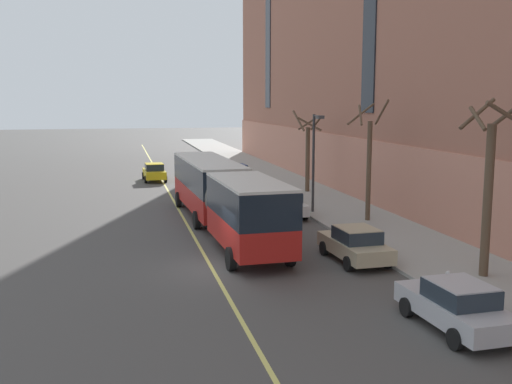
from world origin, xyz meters
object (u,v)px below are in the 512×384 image
Objects in this scene: parked_car_navy_0 at (236,173)px; parked_car_red_3 at (262,189)px; parked_car_champagne_4 at (355,244)px; street_lamp at (315,152)px; fire_hydrant at (448,281)px; parked_car_white_1 at (285,203)px; street_tree_far_downtown at (308,151)px; parked_car_silver_5 at (456,306)px; street_tree_mid_block at (489,185)px; taxi_cab at (154,172)px; street_tree_far_uptown at (369,161)px; city_bus at (221,193)px.

parked_car_navy_0 is 0.95× the size of parked_car_red_3.
parked_car_champagne_4 is 0.74× the size of street_lamp.
fire_hydrant is at bearing -71.67° from parked_car_champagne_4.
street_tree_far_downtown is at bearing 63.91° from parked_car_white_1.
street_tree_mid_block is (3.98, 4.54, 3.01)m from parked_car_silver_5.
street_tree_far_uptown is (10.96, -21.05, 2.77)m from taxi_cab.
parked_car_navy_0 and parked_car_champagne_4 have the same top height.
street_lamp reaches higher than parked_car_white_1.
parked_car_navy_0 is 6.27× the size of fire_hydrant.
city_bus is at bearing -116.00° from parked_car_red_3.
city_bus is 14.29m from street_tree_far_downtown.
parked_car_champagne_4 is 29.75m from taxi_cab.
street_tree_far_downtown is at bearing 81.73° from parked_car_silver_5.
city_bus is 4.19× the size of parked_car_navy_0.
city_bus is 9.13m from parked_car_champagne_4.
parked_car_red_3 is 7.14m from street_lamp.
street_tree_far_downtown is at bearing 90.04° from street_tree_mid_block.
fire_hydrant is (-0.10, -15.73, -3.42)m from street_lamp.
city_bus is 19.32m from parked_car_navy_0.
parked_car_red_3 is (-0.02, -9.56, 0.00)m from parked_car_navy_0.
fire_hydrant is (1.63, -4.90, -0.29)m from parked_car_champagne_4.
street_tree_far_downtown reaches higher than city_bus.
street_tree_far_downtown reaches higher than parked_car_silver_5.
parked_car_white_1 is at bearing 179.60° from street_lamp.
street_tree_far_uptown is (3.99, 15.99, 2.77)m from parked_car_silver_5.
parked_car_champagne_4 is at bearing -116.82° from street_tree_far_uptown.
street_tree_far_uptown reaches higher than city_bus.
parked_car_champagne_4 is 8.11m from parked_car_silver_5.
parked_car_silver_5 is at bearing -104.00° from street_tree_far_uptown.
parked_car_navy_0 is at bearing 102.33° from street_tree_far_uptown.
street_tree_far_uptown reaches higher than fire_hydrant.
parked_car_silver_5 is 6.26× the size of fire_hydrant.
fire_hydrant is (-2.33, -24.07, -2.75)m from street_tree_far_downtown.
taxi_cab is at bearing 108.62° from street_tree_mid_block.
street_tree_mid_block is at bearing -52.97° from city_bus.
parked_car_navy_0 reaches higher than fire_hydrant.
parked_car_red_3 is at bearing 90.39° from parked_car_champagne_4.
parked_car_white_1 is at bearing 105.88° from street_tree_mid_block.
city_bus is 7.25m from street_lamp.
parked_car_red_3 is 21.16m from street_tree_mid_block.
street_tree_mid_block is 1.14× the size of street_tree_far_downtown.
street_lamp is (-2.25, 14.40, 0.12)m from street_tree_mid_block.
city_bus is at bearing -83.58° from taxi_cab.
parked_car_white_1 is 9.60m from street_tree_far_downtown.
street_tree_far_uptown is at bearing 89.97° from street_tree_mid_block.
street_tree_mid_block is 22.75m from street_tree_far_downtown.
street_tree_far_downtown reaches higher than fire_hydrant.
parked_car_white_1 and parked_car_red_3 have the same top height.
parked_car_champagne_4 is 0.99× the size of parked_car_silver_5.
parked_car_white_1 is 1.11× the size of taxi_cab.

